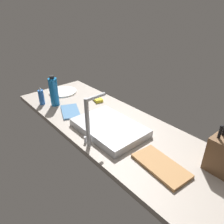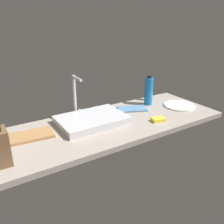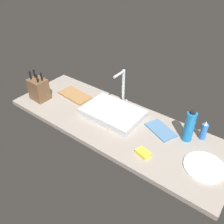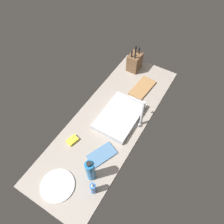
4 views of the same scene
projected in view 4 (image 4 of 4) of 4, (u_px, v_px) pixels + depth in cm
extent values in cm
cube|color=gray|center=(110.00, 121.00, 186.11)|extent=(170.92, 58.99, 3.50)
cube|color=#B7BABF|center=(120.00, 116.00, 184.10)|extent=(45.24, 30.91, 4.78)
cylinder|color=#B7BABF|center=(142.00, 114.00, 170.19)|extent=(2.40, 2.40, 29.75)
cylinder|color=#B7BABF|center=(137.00, 100.00, 160.87)|extent=(2.00, 12.28, 2.00)
cylinder|color=#B7BABF|center=(139.00, 125.00, 178.82)|extent=(1.60, 1.60, 4.00)
cube|color=brown|center=(135.00, 62.00, 216.19)|extent=(14.75, 11.98, 18.11)
cylinder|color=black|center=(136.00, 49.00, 209.06)|extent=(1.43, 1.43, 6.74)
cylinder|color=black|center=(139.00, 50.00, 207.82)|extent=(1.43, 1.43, 6.74)
cylinder|color=black|center=(132.00, 54.00, 204.72)|extent=(1.43, 1.43, 6.74)
cylinder|color=black|center=(135.00, 55.00, 203.40)|extent=(1.43, 1.43, 6.74)
cube|color=#9E7042|center=(142.00, 88.00, 206.04)|extent=(30.41, 17.33, 1.80)
cylinder|color=blue|center=(93.00, 188.00, 143.92)|extent=(4.25, 4.25, 11.91)
cone|color=silver|center=(92.00, 185.00, 137.98)|extent=(2.34, 2.34, 2.80)
cylinder|color=#1970B7|center=(90.00, 171.00, 146.19)|extent=(6.66, 6.66, 21.92)
cylinder|color=black|center=(89.00, 164.00, 136.45)|extent=(3.66, 3.66, 2.20)
cylinder|color=white|center=(58.00, 186.00, 150.35)|extent=(24.55, 24.55, 1.20)
cube|color=teal|center=(102.00, 155.00, 164.49)|extent=(25.05, 19.94, 1.20)
cube|color=yellow|center=(73.00, 140.00, 171.28)|extent=(10.18, 7.98, 2.40)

